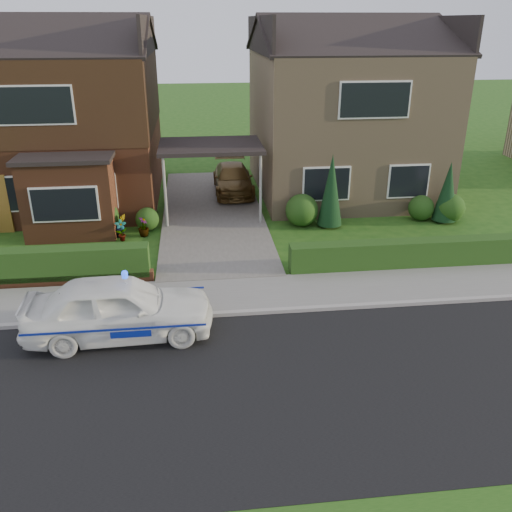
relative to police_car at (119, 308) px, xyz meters
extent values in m
plane|color=#1F4D14|center=(2.55, -2.40, -0.75)|extent=(120.00, 120.00, 0.00)
cube|color=black|center=(2.55, -2.40, -0.75)|extent=(60.00, 6.00, 0.02)
cube|color=#9E9993|center=(2.55, 0.65, -0.69)|extent=(60.00, 0.16, 0.12)
cube|color=slate|center=(2.55, 1.70, -0.70)|extent=(60.00, 2.00, 0.10)
cube|color=#666059|center=(2.55, 8.60, -0.69)|extent=(3.80, 12.00, 0.12)
cube|color=brown|center=(-3.25, 11.60, 2.15)|extent=(7.20, 8.00, 5.80)
cube|color=white|center=(-4.83, 7.58, 0.65)|extent=(1.80, 0.08, 1.30)
cube|color=white|center=(-1.66, 7.58, 0.65)|extent=(1.60, 0.08, 1.30)
cube|color=white|center=(-3.25, 7.58, 3.65)|extent=(2.60, 0.08, 1.30)
cube|color=black|center=(-3.25, 11.60, 3.60)|extent=(7.26, 8.06, 2.90)
cube|color=brown|center=(-2.38, 6.90, 0.60)|extent=(3.00, 1.40, 2.70)
cube|color=black|center=(-2.38, 6.90, 2.02)|extent=(3.20, 1.60, 0.14)
cube|color=tan|center=(8.35, 11.60, 2.15)|extent=(7.20, 8.00, 5.80)
cube|color=white|center=(6.77, 7.58, 0.65)|extent=(1.80, 0.08, 1.30)
cube|color=white|center=(9.94, 7.58, 0.65)|extent=(1.60, 0.08, 1.30)
cube|color=white|center=(8.35, 7.58, 3.65)|extent=(2.60, 0.08, 1.30)
cube|color=black|center=(2.55, 8.60, 1.95)|extent=(3.80, 3.00, 0.14)
cylinder|color=gray|center=(0.85, 7.20, 0.60)|extent=(0.10, 0.10, 2.70)
cylinder|color=gray|center=(4.25, 7.20, 0.60)|extent=(0.10, 0.10, 2.70)
cube|color=brown|center=(-3.25, 2.90, -0.57)|extent=(7.70, 0.25, 0.36)
cube|color=#173A12|center=(-3.25, 3.05, -0.75)|extent=(7.50, 0.55, 0.90)
cube|color=#173A12|center=(8.35, 2.95, -0.75)|extent=(7.50, 0.55, 0.80)
sphere|color=#173A12|center=(-1.45, 6.90, -0.09)|extent=(1.32, 1.32, 1.32)
sphere|color=#173A12|center=(0.15, 7.20, -0.33)|extent=(0.84, 0.84, 0.84)
sphere|color=#173A12|center=(5.75, 7.00, -0.15)|extent=(1.20, 1.20, 1.20)
sphere|color=#173A12|center=(10.35, 7.10, -0.27)|extent=(0.96, 0.96, 0.96)
sphere|color=#173A12|center=(11.35, 6.80, -0.21)|extent=(1.08, 1.08, 1.08)
cone|color=black|center=(6.75, 6.80, 0.55)|extent=(0.90, 0.90, 2.60)
cone|color=black|center=(11.15, 6.80, 0.35)|extent=(0.90, 0.90, 2.20)
imported|color=white|center=(0.00, 0.00, 0.00)|extent=(1.92, 4.45, 1.50)
sphere|color=#193FF2|center=(0.22, 0.00, 0.83)|extent=(0.17, 0.17, 0.17)
cube|color=navy|center=(0.00, -0.89, -0.06)|extent=(4.04, 0.02, 0.05)
cube|color=navy|center=(0.00, 0.89, -0.06)|extent=(4.04, 0.01, 0.05)
ellipsoid|color=black|center=(-1.23, -0.10, 0.29)|extent=(0.22, 0.17, 0.21)
sphere|color=white|center=(-1.21, -0.16, 0.28)|extent=(0.11, 0.11, 0.11)
sphere|color=black|center=(-1.21, -0.12, 0.43)|extent=(0.13, 0.13, 0.13)
cone|color=black|center=(-1.25, -0.11, 0.49)|extent=(0.04, 0.04, 0.05)
cone|color=black|center=(-1.16, -0.11, 0.49)|extent=(0.04, 0.04, 0.05)
imported|color=brown|center=(3.55, 11.20, -0.05)|extent=(1.61, 3.96, 1.15)
imported|color=gray|center=(-0.66, 6.19, -0.37)|extent=(0.45, 0.36, 0.75)
imported|color=gray|center=(-0.74, 6.60, -0.33)|extent=(0.58, 0.56, 0.83)
imported|color=gray|center=(0.05, 6.58, -0.41)|extent=(0.39, 0.39, 0.68)
camera|label=1|loc=(1.92, -11.48, 6.21)|focal=38.00mm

